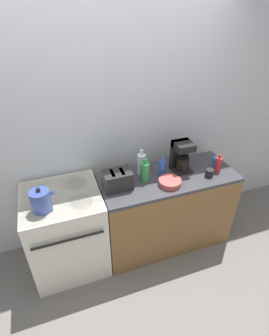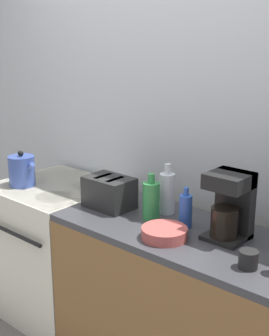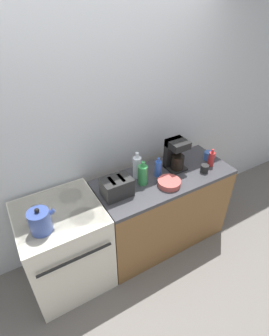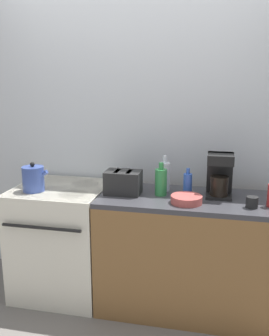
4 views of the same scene
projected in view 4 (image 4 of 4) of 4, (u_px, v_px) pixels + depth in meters
The scene contains 12 objects.
ground_plane at pixel (119, 322), 2.71m from camera, with size 12.00×12.00×0.00m, color slate.
wall_back at pixel (140, 130), 3.09m from camera, with size 8.00×0.05×2.60m.
stove at pixel (63, 238), 3.03m from camera, with size 0.70×0.70×0.89m.
counter_block at pixel (193, 254), 2.78m from camera, with size 1.38×0.59×0.89m.
kettle at pixel (33, 179), 2.82m from camera, with size 0.20×0.16×0.22m.
toaster at pixel (123, 182), 2.76m from camera, with size 0.26×0.18×0.17m.
coffee_maker at pixel (220, 174), 2.67m from camera, with size 0.18×0.19×0.32m.
bottle_green at pixel (161, 182), 2.72m from camera, with size 0.09×0.09×0.24m.
bottle_clear at pixel (164, 176), 2.82m from camera, with size 0.08×0.08×0.27m.
bottle_blue at pixel (188, 184), 2.71m from camera, with size 0.06×0.06×0.20m.
cup_black at pixel (252, 202), 2.46m from camera, with size 0.08×0.08×0.08m.
bowl at pixel (186, 199), 2.56m from camera, with size 0.22×0.22×0.05m.
Camera 4 is at (0.61, -2.29, 1.72)m, focal length 40.00 mm.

